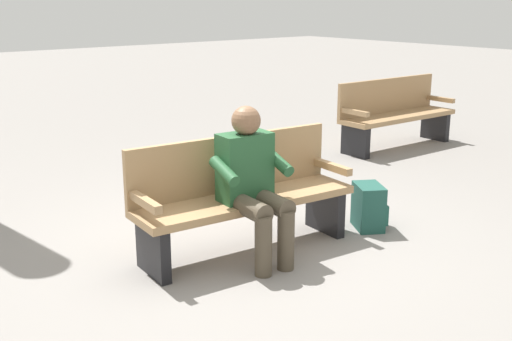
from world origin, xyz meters
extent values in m
plane|color=gray|center=(0.00, 0.00, 0.00)|extent=(40.00, 40.00, 0.00)
cube|color=#9E7A51|center=(0.00, 0.00, 0.42)|extent=(1.84, 0.66, 0.06)
cube|color=#9E7A51|center=(-0.02, -0.21, 0.68)|extent=(1.80, 0.23, 0.45)
cube|color=#9E7A51|center=(-0.85, 0.08, 0.57)|extent=(0.11, 0.48, 0.06)
cube|color=#9E7A51|center=(0.85, -0.08, 0.57)|extent=(0.11, 0.48, 0.06)
cube|color=black|center=(-0.80, 0.08, 0.20)|extent=(0.12, 0.44, 0.39)
cube|color=black|center=(0.80, -0.08, 0.20)|extent=(0.12, 0.44, 0.39)
cube|color=#23512D|center=(0.05, 0.05, 0.71)|extent=(0.42, 0.26, 0.52)
sphere|color=brown|center=(0.05, 0.07, 1.07)|extent=(0.22, 0.22, 0.22)
cylinder|color=#4C4233|center=(-0.03, 0.26, 0.47)|extent=(0.19, 0.43, 0.15)
cylinder|color=#4C4233|center=(0.17, 0.24, 0.47)|extent=(0.19, 0.43, 0.15)
cylinder|color=#4C4233|center=(-0.01, 0.45, 0.23)|extent=(0.13, 0.13, 0.45)
cylinder|color=#4C4233|center=(0.19, 0.43, 0.23)|extent=(0.13, 0.13, 0.45)
cylinder|color=#23512D|center=(-0.18, 0.17, 0.74)|extent=(0.12, 0.32, 0.18)
cylinder|color=#23512D|center=(0.30, 0.12, 0.74)|extent=(0.12, 0.32, 0.18)
cube|color=#1E4C42|center=(-1.14, 0.26, 0.20)|extent=(0.35, 0.39, 0.39)
cube|color=#23574C|center=(-1.25, 0.33, 0.14)|extent=(0.15, 0.22, 0.18)
cube|color=#9E7A51|center=(-3.79, -1.53, 0.42)|extent=(1.81, 0.54, 0.06)
cube|color=#9E7A51|center=(-3.80, -1.74, 0.68)|extent=(1.80, 0.11, 0.45)
cube|color=#9E7A51|center=(-4.64, -1.50, 0.57)|extent=(0.08, 0.48, 0.06)
cube|color=#9E7A51|center=(-2.94, -1.55, 0.57)|extent=(0.08, 0.48, 0.06)
cube|color=black|center=(-4.59, -1.50, 0.20)|extent=(0.09, 0.43, 0.39)
cube|color=black|center=(-2.99, -1.55, 0.20)|extent=(0.09, 0.43, 0.39)
camera|label=1|loc=(2.91, 3.67, 1.96)|focal=44.47mm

